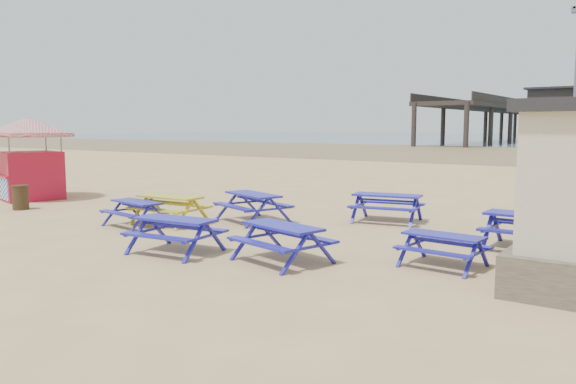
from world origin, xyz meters
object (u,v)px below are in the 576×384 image
Objects in this scene: litter_bin at (20,197)px; ice_cream_kiosk at (29,148)px; picnic_table_blue_b at (387,208)px; picnic_table_blue_a at (253,208)px; picnic_table_yellow at (170,210)px.

ice_cream_kiosk is at bearing 142.86° from litter_bin.
ice_cream_kiosk reaches higher than picnic_table_blue_b.
picnic_table_blue_a is at bearing -156.44° from picnic_table_blue_b.
picnic_table_yellow is at bearing 8.14° from litter_bin.
picnic_table_blue_b is 6.19m from picnic_table_yellow.
picnic_table_blue_a reaches higher than litter_bin.
picnic_table_yellow is 0.48× the size of ice_cream_kiosk.
picnic_table_blue_b is 1.07× the size of picnic_table_yellow.
picnic_table_blue_a reaches higher than picnic_table_yellow.
ice_cream_kiosk is at bearing -155.21° from picnic_table_blue_a.
picnic_table_blue_a is 2.93× the size of litter_bin.
picnic_table_blue_b is at bearing 27.73° from ice_cream_kiosk.
ice_cream_kiosk reaches higher than picnic_table_yellow.
litter_bin is (-7.82, -2.50, 0.00)m from picnic_table_blue_a.
picnic_table_blue_b is 13.70m from ice_cream_kiosk.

